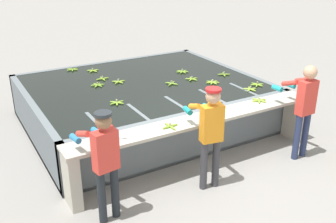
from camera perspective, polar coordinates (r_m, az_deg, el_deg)
The scene contains 23 objects.
ground_plane at distance 6.52m, azimuth 5.65°, elevation -8.76°, with size 80.00×80.00×0.00m, color gray.
wash_tank at distance 8.08m, azimuth -3.61°, elevation 1.23°, with size 4.49×3.70×0.88m.
work_ledge at distance 6.38m, azimuth 4.70°, elevation -3.05°, with size 4.49×0.45×0.88m.
worker_0 at distance 5.09m, azimuth -9.21°, elevation -6.49°, with size 0.47×0.73×1.56m.
worker_1 at distance 5.73m, azimuth 6.17°, elevation -2.53°, with size 0.48×0.74×1.60m.
worker_2 at distance 6.91m, azimuth 19.14°, elevation 1.10°, with size 0.42×0.72×1.66m.
banana_bunch_floating_0 at distance 7.95m, azimuth 12.80°, elevation 3.84°, with size 0.28×0.28×0.08m.
banana_bunch_floating_1 at distance 7.85m, azimuth -10.18°, elevation 3.81°, with size 0.28×0.28×0.08m.
banana_bunch_floating_2 at distance 8.21m, azimuth -9.48°, elevation 4.72°, with size 0.28×0.28×0.08m.
banana_bunch_floating_3 at distance 8.47m, azimuth 8.12°, elevation 5.36°, with size 0.26×0.26×0.08m.
banana_bunch_floating_4 at distance 8.80m, azimuth -10.85°, elevation 5.85°, with size 0.27×0.28×0.08m.
banana_bunch_floating_5 at distance 7.93m, azimuth 6.49°, elevation 4.24°, with size 0.28×0.28×0.08m.
banana_bunch_floating_6 at distance 7.81m, azimuth 0.52°, elevation 4.09°, with size 0.25×0.25×0.08m.
banana_bunch_floating_7 at distance 8.58m, azimuth 2.10°, elevation 5.81°, with size 0.28×0.27×0.08m.
banana_bunch_floating_8 at distance 8.99m, azimuth -13.71°, elevation 5.96°, with size 0.28×0.28×0.08m.
banana_bunch_floating_9 at distance 7.98m, azimuth -7.19°, elevation 4.32°, with size 0.26×0.28×0.08m.
banana_bunch_floating_10 at distance 7.65m, azimuth 11.84°, elevation 3.20°, with size 0.27×0.27×0.08m.
banana_bunch_floating_11 at distance 8.10m, azimuth 3.48°, elevation 4.74°, with size 0.26×0.28×0.08m.
banana_bunch_floating_12 at distance 6.89m, azimuth -7.44°, elevation 1.30°, with size 0.28×0.27×0.08m.
banana_bunch_ledge_0 at distance 5.93m, azimuth 0.31°, elevation -2.15°, with size 0.28×0.28×0.08m.
banana_bunch_ledge_1 at distance 6.48m, azimuth 6.30°, elevation -0.03°, with size 0.28×0.28×0.08m.
banana_bunch_ledge_2 at distance 7.11m, azimuth 13.08°, elevation 1.60°, with size 0.28×0.28×0.08m.
knife_0 at distance 5.63m, azimuth -8.28°, elevation -3.95°, with size 0.34×0.14×0.02m.
Camera 1 is at (-3.32, -4.47, 3.40)m, focal length 42.00 mm.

